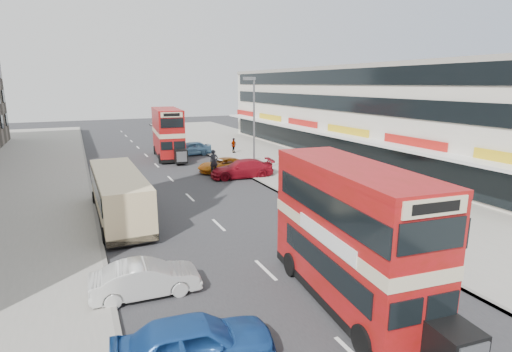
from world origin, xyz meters
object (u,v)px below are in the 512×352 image
street_lamp (253,119)px  pedestrian_far (234,145)px  bus_second (168,133)px  cyclist (214,167)px  car_left_near (195,343)px  pedestrian_near (292,177)px  car_left_front (146,279)px  car_right_a (242,169)px  coach (119,194)px  bus_main (351,234)px  car_right_c (191,148)px  car_right_b (222,165)px

street_lamp → pedestrian_far: street_lamp is taller
bus_second → cyclist: bus_second is taller
pedestrian_far → cyclist: size_ratio=0.72×
car_left_near → pedestrian_near: size_ratio=2.49×
car_left_front → car_right_a: bearing=-30.2°
cyclist → car_right_a: bearing=-34.5°
bus_second → coach: 19.52m
coach → bus_main: bearing=-63.9°
bus_second → car_left_front: bearing=81.3°
car_right_c → pedestrian_far: bearing=72.9°
pedestrian_near → cyclist: size_ratio=0.78×
pedestrian_near → cyclist: 7.59m
car_left_near → car_right_a: bearing=-20.4°
coach → pedestrian_far: (13.77, 17.55, -0.53)m
car_right_b → cyclist: bearing=-47.1°
car_left_near → car_right_b: size_ratio=1.01×
street_lamp → car_right_a: size_ratio=1.57×
bus_second → car_right_a: bus_second is taller
pedestrian_near → street_lamp: bearing=-127.0°
street_lamp → cyclist: (-3.01, 1.25, -3.94)m
car_left_front → cyclist: 19.18m
bus_main → cyclist: (1.86, 20.61, -1.68)m
car_right_a → car_right_c: (-1.06, 12.02, 0.00)m
bus_main → car_left_near: 6.31m
coach → car_right_b: (9.57, 9.45, -0.89)m
street_lamp → car_left_front: 20.07m
coach → cyclist: 11.49m
car_right_b → cyclist: cyclist is taller
street_lamp → coach: size_ratio=0.84×
street_lamp → pedestrian_far: bearing=77.3°
pedestrian_far → cyclist: cyclist is taller
car_left_near → car_right_a: 22.72m
car_right_a → bus_main: bearing=-3.2°
car_left_front → car_right_b: (9.65, 18.78, -0.04)m
pedestrian_near → pedestrian_far: (1.75, 16.25, -0.08)m
coach → street_lamp: bearing=29.7°
coach → car_right_c: 20.86m
pedestrian_near → car_left_near: bearing=8.1°
car_right_a → car_right_c: bearing=-167.0°
street_lamp → car_left_near: bearing=-117.8°
car_right_b → car_right_c: 9.24m
bus_main → car_right_b: bearing=-92.2°
car_right_c → cyclist: cyclist is taller
car_right_a → car_left_near: bearing=-17.6°
car_right_c → car_right_b: bearing=-1.0°
bus_main → car_left_front: 7.58m
pedestrian_near → pedestrian_far: pedestrian_near is taller
cyclist → car_left_near: bearing=-112.2°
bus_second → pedestrian_far: size_ratio=5.59×
car_left_near → pedestrian_far: pedestrian_far is taller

